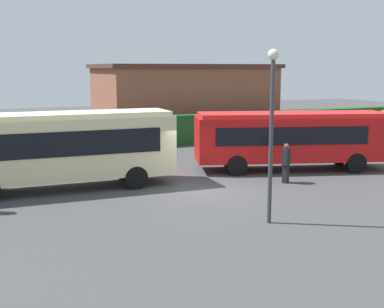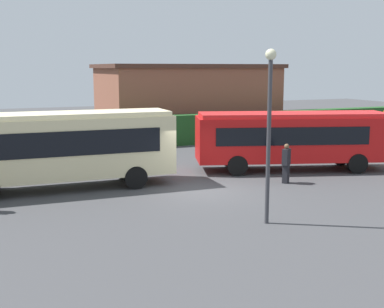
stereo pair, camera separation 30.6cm
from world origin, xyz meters
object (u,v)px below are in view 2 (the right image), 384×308
at_px(person_center, 286,163).
at_px(person_right, 275,141).
at_px(traffic_cone, 303,142).
at_px(lamppost, 269,117).
at_px(bus_red, 293,137).
at_px(bus_cream, 60,146).

relative_size(person_center, person_right, 1.07).
bearing_deg(person_center, traffic_cone, 103.30).
relative_size(person_right, lamppost, 0.29).
distance_m(bus_red, lamppost, 9.46).
relative_size(bus_cream, bus_red, 0.99).
bearing_deg(bus_cream, person_right, -162.18).
bearing_deg(person_right, bus_red, 48.44).
xyz_separation_m(bus_red, person_center, (-1.93, -2.38, -0.77)).
height_order(bus_cream, lamppost, lamppost).
bearing_deg(lamppost, bus_red, 50.64).
bearing_deg(traffic_cone, lamppost, -129.54).
bearing_deg(lamppost, bus_cream, 126.26).
height_order(bus_red, person_right, bus_red).
xyz_separation_m(traffic_cone, lamppost, (-10.95, -13.26, 3.29)).
bearing_deg(bus_cream, bus_red, -179.90).
bearing_deg(traffic_cone, person_right, -149.89).
bearing_deg(person_right, lamppost, 35.98).
distance_m(person_right, lamppost, 13.74).
bearing_deg(bus_cream, lamppost, 128.63).
bearing_deg(traffic_cone, bus_red, -129.76).
distance_m(person_center, person_right, 7.33).
height_order(bus_cream, traffic_cone, bus_cream).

